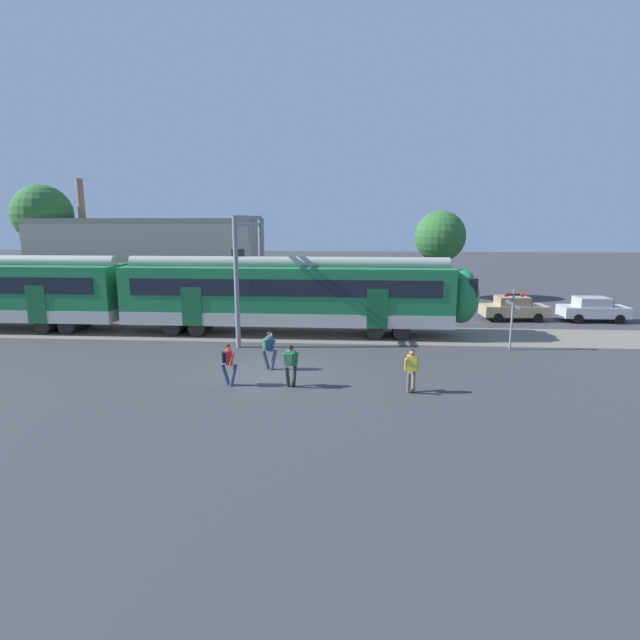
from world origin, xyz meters
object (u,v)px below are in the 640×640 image
(pedestrian_green, at_px, (291,362))
(parked_car_tan, at_px, (513,308))
(parked_car_silver, at_px, (593,309))
(commuter_train, at_px, (138,293))
(pedestrian_yellow, at_px, (412,368))
(pedestrian_navy, at_px, (269,347))
(crossing_signal, at_px, (513,310))
(pedestrian_red, at_px, (228,361))

(pedestrian_green, relative_size, parked_car_tan, 0.41)
(parked_car_tan, relative_size, parked_car_silver, 1.01)
(commuter_train, bearing_deg, pedestrian_yellow, -32.91)
(pedestrian_navy, xyz_separation_m, parked_car_silver, (18.60, 11.61, -0.21))
(parked_car_silver, xyz_separation_m, crossing_signal, (-7.27, -7.46, 1.23))
(commuter_train, height_order, crossing_signal, commuter_train)
(pedestrian_yellow, bearing_deg, pedestrian_green, 175.97)
(pedestrian_red, bearing_deg, pedestrian_green, 0.42)
(pedestrian_navy, height_order, parked_car_tan, pedestrian_navy)
(commuter_train, height_order, parked_car_silver, commuter_train)
(parked_car_tan, xyz_separation_m, parked_car_silver, (4.89, -0.03, 0.00))
(pedestrian_red, distance_m, crossing_signal, 14.08)
(pedestrian_red, height_order, pedestrian_navy, same)
(pedestrian_red, distance_m, parked_car_silver, 24.14)
(parked_car_tan, bearing_deg, crossing_signal, -107.61)
(pedestrian_navy, relative_size, pedestrian_green, 1.00)
(commuter_train, relative_size, pedestrian_navy, 22.83)
(pedestrian_green, height_order, parked_car_silver, pedestrian_green)
(pedestrian_red, height_order, crossing_signal, crossing_signal)
(pedestrian_yellow, distance_m, parked_car_tan, 16.22)
(parked_car_tan, height_order, crossing_signal, crossing_signal)
(pedestrian_navy, bearing_deg, pedestrian_yellow, -23.39)
(parked_car_silver, bearing_deg, commuter_train, -170.06)
(commuter_train, distance_m, pedestrian_red, 11.77)
(parked_car_silver, bearing_deg, parked_car_tan, 179.62)
(pedestrian_yellow, bearing_deg, parked_car_silver, 47.69)
(pedestrian_green, xyz_separation_m, crossing_signal, (10.12, 6.32, 1.02))
(pedestrian_navy, distance_m, pedestrian_yellow, 6.28)
(crossing_signal, bearing_deg, pedestrian_red, -153.19)
(pedestrian_green, bearing_deg, pedestrian_red, -179.58)
(pedestrian_yellow, bearing_deg, pedestrian_red, 177.51)
(commuter_train, distance_m, pedestrian_green, 13.42)
(pedestrian_red, bearing_deg, crossing_signal, 26.81)
(parked_car_tan, height_order, parked_car_silver, same)
(pedestrian_yellow, bearing_deg, commuter_train, 147.09)
(commuter_train, bearing_deg, pedestrian_red, -50.46)
(pedestrian_yellow, xyz_separation_m, parked_car_tan, (7.95, 14.14, -0.18))
(pedestrian_red, height_order, parked_car_silver, pedestrian_red)
(pedestrian_red, xyz_separation_m, parked_car_silver, (19.80, 13.80, -0.21))
(commuter_train, bearing_deg, parked_car_tan, 12.13)
(parked_car_tan, distance_m, crossing_signal, 7.96)
(pedestrian_navy, xyz_separation_m, parked_car_tan, (13.72, 11.64, -0.21))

